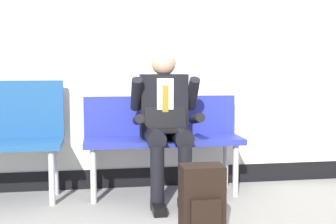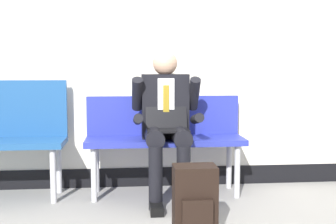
# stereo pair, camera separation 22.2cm
# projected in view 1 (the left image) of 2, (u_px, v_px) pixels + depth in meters

# --- Properties ---
(ground_plane) EXTENTS (18.00, 18.00, 0.00)m
(ground_plane) POSITION_uv_depth(u_px,v_px,m) (172.00, 207.00, 3.50)
(ground_plane) COLOR gray
(station_wall) EXTENTS (6.27, 0.14, 3.12)m
(station_wall) POSITION_uv_depth(u_px,v_px,m) (159.00, 20.00, 4.04)
(station_wall) COLOR beige
(station_wall) RESTS_ON ground
(bench_with_person) EXTENTS (1.37, 0.42, 0.86)m
(bench_with_person) POSITION_uv_depth(u_px,v_px,m) (163.00, 134.00, 3.86)
(bench_with_person) COLOR #28339E
(bench_with_person) RESTS_ON ground
(person_seated) EXTENTS (0.57, 0.70, 1.25)m
(person_seated) POSITION_uv_depth(u_px,v_px,m) (166.00, 120.00, 3.65)
(person_seated) COLOR black
(person_seated) RESTS_ON ground
(backpack) EXTENTS (0.28, 0.23, 0.48)m
(backpack) POSITION_uv_depth(u_px,v_px,m) (202.00, 202.00, 2.87)
(backpack) COLOR black
(backpack) RESTS_ON ground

